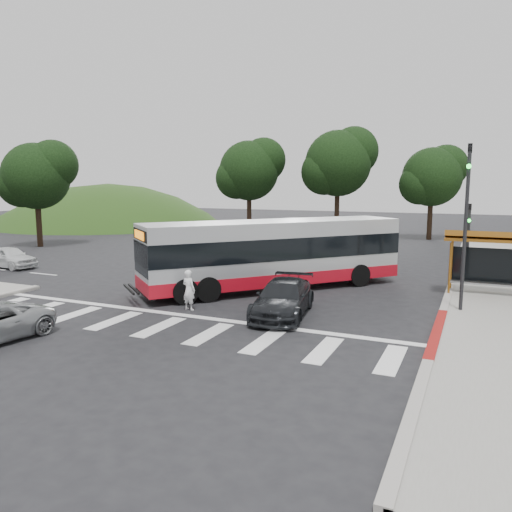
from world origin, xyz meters
The scene contains 17 objects.
ground centered at (0.00, 0.00, 0.00)m, with size 140.00×140.00×0.00m, color black.
sidewalk_east centered at (11.00, 8.00, 0.06)m, with size 4.00×40.00×0.12m, color gray.
curb_east centered at (9.00, 8.00, 0.07)m, with size 0.30×40.00×0.15m, color #9E9991.
curb_east_red centered at (9.00, -2.00, 0.08)m, with size 0.32×6.00×0.15m, color maroon.
hillside_nw centered at (-32.00, 30.00, 0.00)m, with size 44.00×44.00×10.00m, color #274616.
crosswalk_ladder centered at (0.00, -5.00, 0.01)m, with size 18.00×2.60×0.01m, color silver.
bus_shelter centered at (10.80, 5.10, 2.35)m, with size 4.20×1.60×2.86m.
traffic_signal_ne_tall centered at (9.60, 1.49, 3.88)m, with size 0.18×0.37×6.50m.
traffic_signal_ne_short centered at (9.60, 8.49, 2.48)m, with size 0.18×0.37×4.00m.
tree_north_a centered at (-1.92, 26.07, 6.92)m, with size 6.60×6.15×10.17m.
tree_north_b centered at (6.07, 28.06, 5.66)m, with size 5.72×5.33×8.43m.
tree_north_c centered at (-9.92, 24.06, 6.29)m, with size 6.16×5.74×9.30m.
tree_west_a centered at (-21.93, 10.06, 5.66)m, with size 5.72×5.33×8.43m.
transit_bus centered at (1.22, 2.70, 1.63)m, with size 2.74×12.66×3.27m, color #B2B4B7, non-canonical shape.
pedestrian centered at (-0.32, -2.50, 0.82)m, with size 0.60×0.39×1.63m, color white.
dark_sedan centered at (3.41, -1.74, 0.67)m, with size 1.89×4.64×1.35m, color black.
west_car_white centered at (-15.49, 1.74, 0.64)m, with size 1.52×3.77×1.29m, color silver.
Camera 1 is at (10.08, -19.13, 5.02)m, focal length 35.00 mm.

